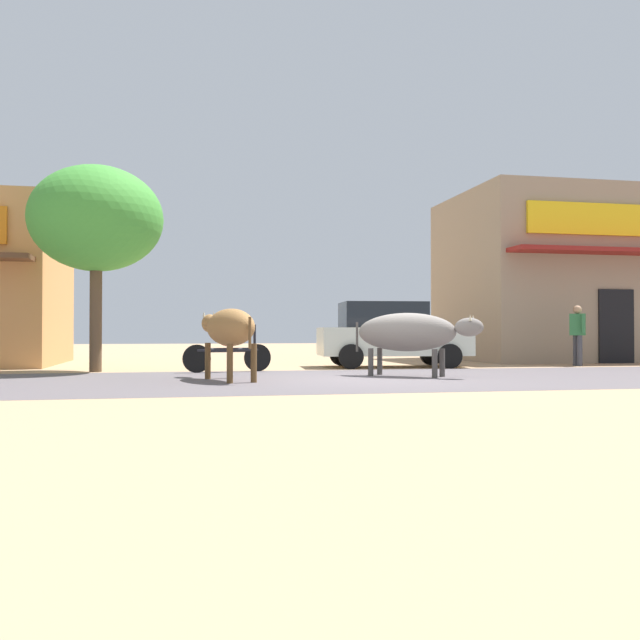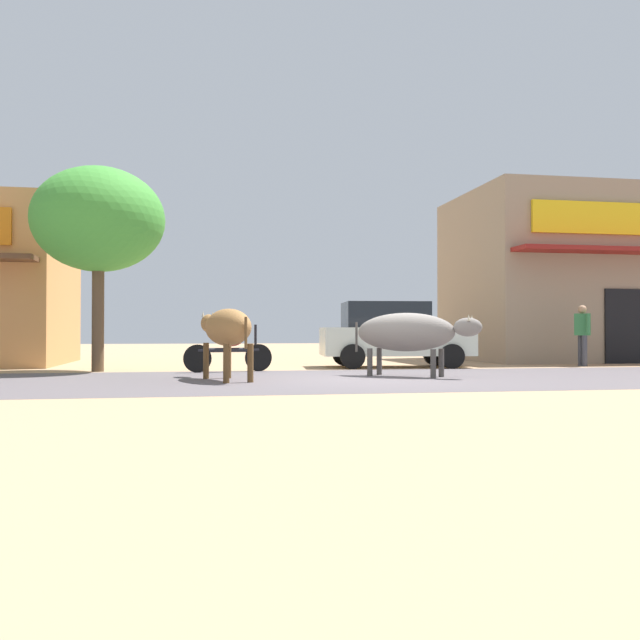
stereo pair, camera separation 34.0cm
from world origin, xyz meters
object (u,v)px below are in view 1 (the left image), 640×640
at_px(cow_near_brown, 229,328).
at_px(pedestrian_by_shop, 578,331).
at_px(roadside_tree, 96,219).
at_px(parked_hatchback_car, 390,334).
at_px(parked_motorcycle, 229,351).
at_px(cow_far_dark, 409,333).

distance_m(cow_near_brown, pedestrian_by_shop, 10.04).
bearing_deg(roadside_tree, parked_hatchback_car, 5.69).
bearing_deg(parked_motorcycle, parked_hatchback_car, 18.12).
height_order(parked_hatchback_car, cow_near_brown, parked_hatchback_car).
height_order(cow_near_brown, cow_far_dark, cow_near_brown).
distance_m(parked_hatchback_car, cow_far_dark, 3.76).
height_order(parked_hatchback_car, parked_motorcycle, parked_hatchback_car).
distance_m(parked_motorcycle, pedestrian_by_shop, 9.20).
relative_size(roadside_tree, parked_hatchback_car, 1.19).
height_order(parked_motorcycle, cow_far_dark, cow_far_dark).
bearing_deg(parked_hatchback_car, cow_far_dark, -101.57).
bearing_deg(roadside_tree, cow_far_dark, -25.23).
relative_size(roadside_tree, parked_motorcycle, 2.32).
xyz_separation_m(roadside_tree, cow_near_brown, (2.70, -3.40, -2.45)).
relative_size(cow_near_brown, pedestrian_by_shop, 1.57).
distance_m(parked_hatchback_car, cow_near_brown, 6.00).
relative_size(parked_motorcycle, cow_near_brown, 0.80).
distance_m(roadside_tree, parked_motorcycle, 4.19).
height_order(cow_near_brown, pedestrian_by_shop, pedestrian_by_shop).
bearing_deg(parked_motorcycle, pedestrian_by_shop, 5.61).
bearing_deg(pedestrian_by_shop, roadside_tree, -178.86).
relative_size(roadside_tree, pedestrian_by_shop, 2.91).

